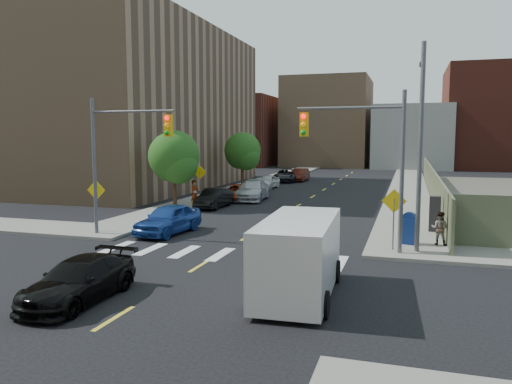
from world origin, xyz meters
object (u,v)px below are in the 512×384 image
Objects in this scene: parked_car_red at (235,192)px; pedestrian_east at (440,228)px; parked_car_maroon at (300,175)px; cargo_van at (300,254)px; parked_car_black at (214,198)px; parked_car_grey at (286,175)px; parked_car_blue at (168,219)px; pedestrian_west at (195,194)px; parked_car_silver at (252,190)px; mailbox at (409,228)px; black_sedan at (79,280)px; parked_car_white at (268,182)px.

pedestrian_east is at bearing -39.66° from parked_car_red.
cargo_van is (8.69, -40.59, 0.61)m from parked_car_maroon.
parked_car_black is 21.69m from parked_car_grey.
parked_car_blue is 31.36m from parked_car_grey.
parked_car_black is 2.75× the size of pedestrian_east.
parked_car_silver is at bearing -6.08° from pedestrian_west.
parked_car_blue reaches higher than parked_car_grey.
mailbox is (12.06, -14.22, 0.10)m from parked_car_silver.
black_sedan is at bearing -71.95° from parked_car_blue.
pedestrian_east reaches higher than parked_car_white.
parked_car_silver is 6.87m from pedestrian_west.
pedestrian_west reaches higher than parked_car_red.
parked_car_red is at bearing -95.63° from parked_car_grey.
parked_car_blue is 13.41m from pedestrian_east.
black_sedan is at bearing -154.86° from pedestrian_west.
pedestrian_west is (-2.10, 8.07, 0.36)m from parked_car_blue.
pedestrian_east is (14.70, -9.05, 0.22)m from parked_car_black.
parked_car_silver reaches higher than parked_car_grey.
parked_car_blue is 23.71m from parked_car_white.
black_sedan is at bearing -159.71° from cargo_van.
parked_car_maroon is (1.30, 18.69, 0.09)m from parked_car_red.
pedestrian_east is (1.34, 0.22, 0.04)m from mailbox.
black_sedan is 2.30× the size of pedestrian_west.
parked_car_white is at bearing 95.88° from black_sedan.
parked_car_white reaches higher than black_sedan.
parked_car_blue is 1.00× the size of parked_car_red.
parked_car_silver is at bearing -91.19° from parked_car_grey.
pedestrian_east is (15.50, -7.47, -0.22)m from pedestrian_west.
parked_car_grey reaches higher than parked_car_white.
black_sedan is 19.15m from pedestrian_west.
pedestrian_west reaches higher than parked_car_blue.
parked_car_black is 0.81× the size of parked_car_grey.
cargo_van is (8.69, -22.44, 0.54)m from parked_car_silver.
mailbox is (13.36, -9.27, 0.18)m from parked_car_black.
cargo_van reaches higher than parked_car_silver.
pedestrian_east is at bearing -70.07° from parked_car_grey.
black_sedan is at bearing -86.70° from parked_car_maroon.
parked_car_grey is (0.00, 7.66, 0.05)m from parked_car_white.
parked_car_black is 14.03m from parked_car_white.
parked_car_silver is 25.26m from black_sedan.
parked_car_silver is 2.74× the size of pedestrian_west.
black_sedan is 2.95× the size of pedestrian_east.
parked_car_black is 0.93× the size of black_sedan.
parked_car_grey is 1.15× the size of black_sedan.
mailbox is (9.73, 10.93, 0.22)m from black_sedan.
parked_car_silver is 0.96× the size of cargo_van.
mailbox is at bearing -54.21° from parked_car_silver.
cargo_van is at bearing -95.82° from mailbox.
pedestrian_east is (13.40, -14.00, 0.14)m from parked_car_silver.
parked_car_blue is 12.07m from mailbox.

